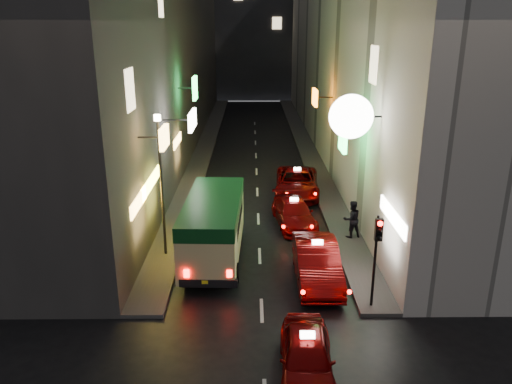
{
  "coord_description": "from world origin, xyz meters",
  "views": [
    {
      "loc": [
        -0.36,
        -7.29,
        9.87
      ],
      "look_at": [
        -0.16,
        13.0,
        3.03
      ],
      "focal_mm": 35.0,
      "sensor_mm": 36.0,
      "label": 1
    }
  ],
  "objects_px": {
    "taxi_near": "(307,354)",
    "minibus": "(214,222)",
    "traffic_light": "(377,243)",
    "lamp_post": "(161,177)"
  },
  "relations": [
    {
      "from": "taxi_near",
      "to": "minibus",
      "type": "bearing_deg",
      "value": 112.61
    },
    {
      "from": "taxi_near",
      "to": "traffic_light",
      "type": "bearing_deg",
      "value": 52.01
    },
    {
      "from": "taxi_near",
      "to": "traffic_light",
      "type": "xyz_separation_m",
      "value": [
        2.76,
        3.54,
        1.91
      ]
    },
    {
      "from": "traffic_light",
      "to": "lamp_post",
      "type": "bearing_deg",
      "value": 151.09
    },
    {
      "from": "taxi_near",
      "to": "lamp_post",
      "type": "xyz_separation_m",
      "value": [
        -5.44,
        8.06,
        2.95
      ]
    },
    {
      "from": "taxi_near",
      "to": "lamp_post",
      "type": "distance_m",
      "value": 10.16
    },
    {
      "from": "traffic_light",
      "to": "lamp_post",
      "type": "height_order",
      "value": "lamp_post"
    },
    {
      "from": "traffic_light",
      "to": "taxi_near",
      "type": "bearing_deg",
      "value": -127.99
    },
    {
      "from": "taxi_near",
      "to": "traffic_light",
      "type": "relative_size",
      "value": 1.42
    },
    {
      "from": "traffic_light",
      "to": "lamp_post",
      "type": "relative_size",
      "value": 0.56
    }
  ]
}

